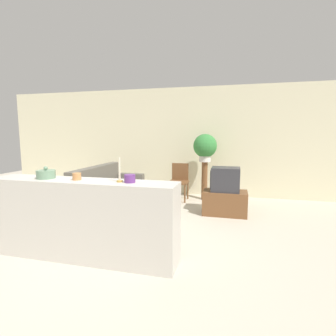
% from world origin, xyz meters
% --- Properties ---
extents(ground_plane, '(14.00, 14.00, 0.00)m').
position_xyz_m(ground_plane, '(0.00, 0.00, 0.00)').
color(ground_plane, beige).
extents(wall_back, '(9.00, 0.06, 2.70)m').
position_xyz_m(wall_back, '(0.00, 3.43, 1.35)').
color(wall_back, beige).
rests_on(wall_back, ground_plane).
extents(couch, '(0.84, 1.87, 0.87)m').
position_xyz_m(couch, '(-0.73, 1.70, 0.30)').
color(couch, '#605B51').
rests_on(couch, ground_plane).
extents(tv_stand, '(0.83, 0.49, 0.46)m').
position_xyz_m(tv_stand, '(1.65, 1.86, 0.23)').
color(tv_stand, brown).
rests_on(tv_stand, ground_plane).
extents(television, '(0.54, 0.41, 0.46)m').
position_xyz_m(television, '(1.65, 1.86, 0.68)').
color(television, '#333338').
rests_on(television, tv_stand).
extents(wooden_chair, '(0.44, 0.44, 0.85)m').
position_xyz_m(wooden_chair, '(0.56, 2.76, 0.48)').
color(wooden_chair, brown).
rests_on(wooden_chair, ground_plane).
extents(plant_stand, '(0.14, 0.14, 0.90)m').
position_xyz_m(plant_stand, '(1.13, 2.92, 0.45)').
color(plant_stand, brown).
rests_on(plant_stand, ground_plane).
extents(potted_plant, '(0.55, 0.55, 0.64)m').
position_xyz_m(potted_plant, '(1.13, 2.92, 1.25)').
color(potted_plant, white).
rests_on(potted_plant, plant_stand).
extents(foreground_counter, '(2.41, 0.44, 0.99)m').
position_xyz_m(foreground_counter, '(0.00, -0.41, 0.49)').
color(foreground_counter, beige).
rests_on(foreground_counter, ground_plane).
extents(decorative_bowl, '(0.23, 0.23, 0.16)m').
position_xyz_m(decorative_bowl, '(-0.49, -0.41, 1.04)').
color(decorative_bowl, gray).
rests_on(decorative_bowl, foreground_counter).
extents(candle_jar, '(0.10, 0.10, 0.09)m').
position_xyz_m(candle_jar, '(-0.05, -0.41, 1.03)').
color(candle_jar, '#C6844C').
rests_on(candle_jar, foreground_counter).
extents(candlestick, '(0.07, 0.07, 0.29)m').
position_xyz_m(candlestick, '(0.52, -0.41, 1.08)').
color(candlestick, '#B7933D').
rests_on(candlestick, foreground_counter).
extents(coffee_tin, '(0.13, 0.13, 0.09)m').
position_xyz_m(coffee_tin, '(0.64, -0.41, 1.03)').
color(coffee_tin, '#66337F').
rests_on(coffee_tin, foreground_counter).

